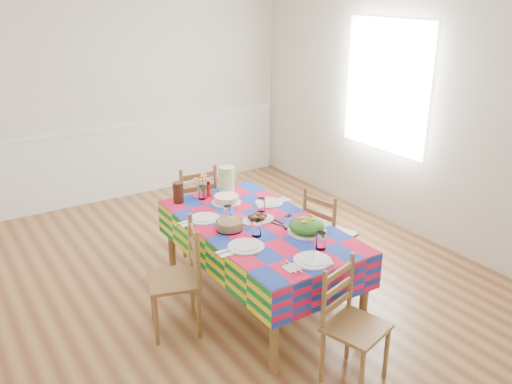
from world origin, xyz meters
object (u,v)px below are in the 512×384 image
dining_table (258,233)px  chair_left (179,279)px  meat_platter (257,218)px  chair_right (327,235)px  green_pitcher (227,180)px  chair_far (195,208)px  tea_pitcher (178,193)px  chair_near (351,325)px

dining_table → chair_left: 0.75m
meat_platter → chair_left: bearing=-174.4°
chair_right → green_pitcher: bearing=25.6°
meat_platter → chair_far: bearing=91.8°
meat_platter → chair_far: chair_far is taller
meat_platter → chair_right: bearing=-5.7°
chair_left → chair_right: bearing=108.1°
tea_pitcher → chair_near: (0.33, -1.92, -0.38)m
meat_platter → chair_left: 0.81m
chair_near → dining_table: bearing=73.4°
dining_table → chair_near: 1.17m
dining_table → chair_right: (0.73, -0.01, -0.21)m
tea_pitcher → chair_right: 1.38m
chair_near → chair_far: 2.29m
chair_far → chair_left: chair_far is taller
tea_pitcher → chair_left: 0.95m
meat_platter → chair_near: 1.25m
green_pitcher → chair_left: size_ratio=0.28×
dining_table → tea_pitcher: 0.86m
dining_table → chair_far: bearing=90.2°
dining_table → meat_platter: meat_platter is taller
meat_platter → green_pitcher: bearing=80.8°
chair_far → green_pitcher: bearing=117.6°
chair_near → green_pitcher: bearing=69.3°
chair_far → chair_right: size_ratio=1.05×
green_pitcher → chair_right: 1.05m
meat_platter → green_pitcher: (0.11, 0.70, 0.10)m
chair_right → chair_left: bearing=78.7°
dining_table → chair_near: chair_near is taller
meat_platter → chair_left: size_ratio=0.33×
chair_near → chair_far: chair_far is taller
dining_table → chair_near: (-0.01, -1.15, -0.21)m
tea_pitcher → chair_far: bearing=47.5°
chair_near → tea_pitcher: bearing=83.7°
meat_platter → green_pitcher: size_ratio=1.19×
chair_far → chair_left: (-0.72, -1.16, -0.01)m
chair_left → chair_far: bearing=165.9°
chair_far → chair_right: bearing=128.7°
chair_left → chair_near: bearing=50.1°
green_pitcher → meat_platter: bearing=-99.2°
chair_near → chair_right: (0.74, 1.14, 0.01)m
meat_platter → chair_far: size_ratio=0.32×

